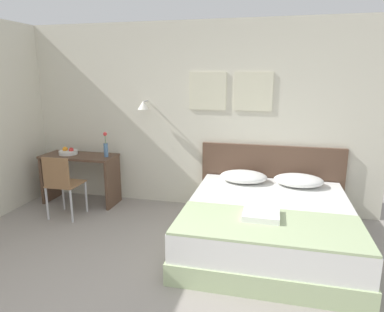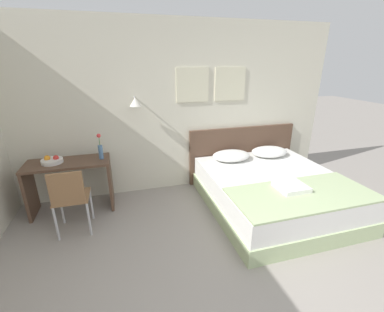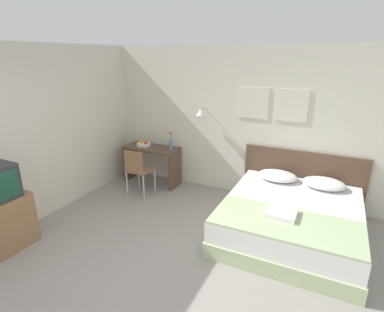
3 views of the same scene
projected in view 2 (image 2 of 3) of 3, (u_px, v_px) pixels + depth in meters
name	position (u px, v px, depth m)	size (l,w,h in m)	color
wall_back	(171.00, 109.00, 4.05)	(5.49, 0.31, 2.65)	beige
bed	(273.00, 192.00, 3.76)	(1.84, 2.04, 0.51)	#B2C693
headboard	(242.00, 153.00, 4.62)	(1.96, 0.06, 0.97)	brown
pillow_left	(231.00, 156.00, 4.21)	(0.63, 0.45, 0.15)	white
pillow_right	(269.00, 152.00, 4.40)	(0.63, 0.45, 0.15)	white
throw_blanket	(303.00, 194.00, 3.13)	(1.78, 0.81, 0.02)	#B2C693
folded_towel_near_foot	(291.00, 187.00, 3.22)	(0.36, 0.35, 0.06)	white
desk	(70.00, 177.00, 3.61)	(1.10, 0.49, 0.75)	brown
desk_chair	(70.00, 196.00, 3.08)	(0.41, 0.41, 0.88)	#8E6642
fruit_bowl	(52.00, 161.00, 3.47)	(0.27, 0.27, 0.11)	silver
flower_vase	(100.00, 149.00, 3.59)	(0.06, 0.06, 0.37)	#4C7099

